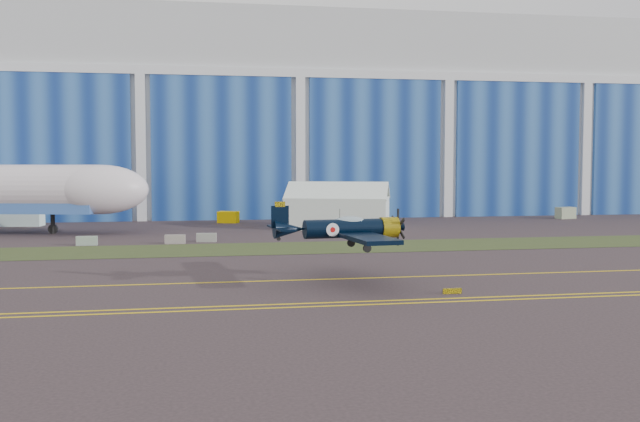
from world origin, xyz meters
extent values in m
plane|color=#392C2E|center=(0.00, 0.00, 0.00)|extent=(260.00, 260.00, 0.00)
cube|color=#475128|center=(0.00, 14.00, 0.02)|extent=(260.00, 10.00, 0.02)
cube|color=silver|center=(0.00, 72.00, 15.00)|extent=(220.00, 45.00, 30.00)
cube|color=navy|center=(0.00, 49.20, 10.00)|extent=(220.00, 0.60, 20.00)
cube|color=silver|center=(0.00, 49.15, 20.60)|extent=(220.00, 0.70, 1.20)
cube|color=yellow|center=(0.00, -5.00, 0.01)|extent=(200.00, 0.20, 0.02)
cube|color=yellow|center=(0.00, -14.50, 0.01)|extent=(80.00, 0.20, 0.02)
cube|color=yellow|center=(0.00, -13.50, 0.01)|extent=(80.00, 0.20, 0.02)
cube|color=yellow|center=(22.00, -12.00, 0.17)|extent=(1.20, 0.15, 0.35)
cube|color=white|center=(-15.21, 44.11, 1.36)|extent=(6.54, 3.23, 2.73)
cube|color=#EABB00|center=(11.47, 44.17, 0.77)|extent=(3.05, 2.51, 1.53)
cube|color=gray|center=(59.40, 42.80, 0.82)|extent=(3.03, 2.13, 1.64)
cube|color=gray|center=(-3.73, 19.82, 0.45)|extent=(2.00, 0.62, 0.90)
cube|color=gray|center=(4.74, 19.72, 0.45)|extent=(2.05, 0.82, 0.90)
cube|color=gray|center=(7.88, 20.86, 0.45)|extent=(2.07, 0.91, 0.90)
camera|label=1|loc=(5.63, -55.78, 8.26)|focal=42.00mm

